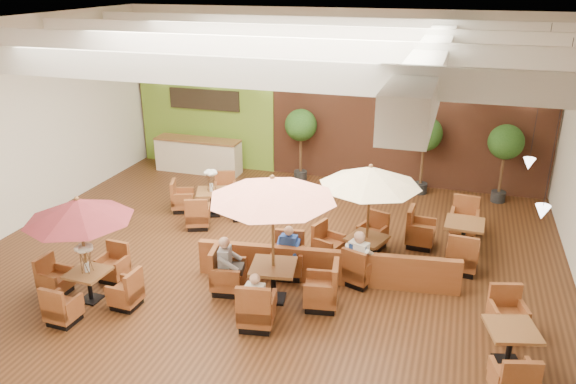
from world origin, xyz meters
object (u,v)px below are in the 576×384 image
at_px(topiary_0, 301,128).
at_px(service_counter, 198,155).
at_px(diner_1, 288,247).
at_px(diner_4, 360,253).
at_px(table_2, 367,193).
at_px(topiary_1, 425,137).
at_px(diner_3, 360,254).
at_px(booth_divider, 326,267).
at_px(table_0, 81,231).
at_px(table_4, 509,347).
at_px(table_5, 450,237).
at_px(diner_2, 227,260).
at_px(table_3, 212,201).
at_px(topiary_2, 506,145).
at_px(table_1, 273,218).
at_px(diner_0, 256,294).

bearing_deg(topiary_0, service_counter, -176.85).
bearing_deg(diner_1, diner_4, -175.70).
xyz_separation_m(table_2, topiary_1, (0.88, 5.14, 0.01)).
relative_size(topiary_0, diner_3, 2.98).
distance_m(booth_divider, topiary_0, 6.82).
relative_size(table_2, diner_4, 3.06).
relative_size(table_0, table_4, 0.90).
distance_m(table_5, diner_1, 4.26).
height_order(table_2, diner_2, table_2).
bearing_deg(topiary_0, topiary_1, 0.00).
distance_m(table_3, topiary_2, 8.73).
distance_m(table_0, topiary_1, 10.42).
height_order(table_0, table_1, table_1).
bearing_deg(diner_1, diner_0, 89.70).
xyz_separation_m(table_1, table_2, (1.55, 2.09, -0.08)).
xyz_separation_m(topiary_1, diner_2, (-3.46, -7.23, -1.06)).
bearing_deg(table_4, topiary_1, 90.37).
bearing_deg(topiary_0, table_2, -59.31).
bearing_deg(diner_2, service_counter, -162.33).
xyz_separation_m(booth_divider, topiary_0, (-2.40, 6.22, 1.40)).
relative_size(table_0, diner_3, 2.93).
distance_m(table_3, diner_3, 5.38).
height_order(table_4, table_5, table_5).
xyz_separation_m(service_counter, table_3, (2.02, -3.31, -0.16)).
relative_size(table_2, diner_1, 3.39).
height_order(table_3, diner_0, table_3).
height_order(diner_2, diner_3, diner_2).
xyz_separation_m(table_4, topiary_1, (-2.24, 7.99, 1.48)).
relative_size(topiary_1, diner_1, 3.20).
bearing_deg(table_5, table_3, -179.33).
relative_size(table_4, diner_1, 3.43).
relative_size(service_counter, diner_2, 3.52).
height_order(booth_divider, table_1, table_1).
bearing_deg(table_2, table_4, -23.30).
distance_m(service_counter, diner_0, 9.57).
height_order(diner_2, diner_4, diner_4).
height_order(table_5, topiary_0, topiary_0).
relative_size(topiary_0, topiary_2, 1.01).
distance_m(service_counter, table_2, 8.41).
bearing_deg(booth_divider, table_5, 35.92).
bearing_deg(table_0, diner_4, 26.48).
distance_m(topiary_0, topiary_1, 3.93).
distance_m(table_1, topiary_0, 7.39).
relative_size(booth_divider, table_5, 2.12).
bearing_deg(service_counter, table_0, -80.13).
bearing_deg(table_0, diner_0, 4.88).
bearing_deg(diner_0, table_1, 87.90).
relative_size(table_2, table_5, 0.95).
bearing_deg(service_counter, booth_divider, -44.94).
relative_size(service_counter, table_1, 1.05).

